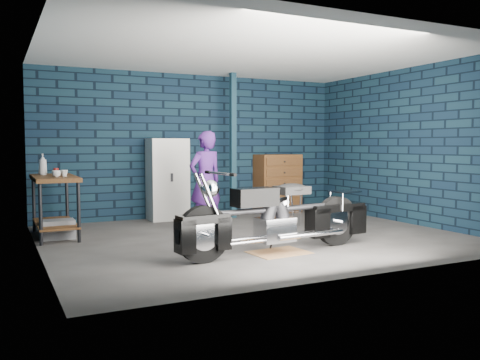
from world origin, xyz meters
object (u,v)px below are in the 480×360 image
at_px(workbench, 55,206).
at_px(shop_stool, 293,207).
at_px(storage_bin, 58,229).
at_px(person, 205,181).
at_px(tool_chest, 278,183).
at_px(motorcycle, 279,211).
at_px(locker, 168,179).

bearing_deg(workbench, shop_stool, -11.74).
xyz_separation_m(storage_bin, shop_stool, (3.66, -0.56, 0.20)).
relative_size(person, storage_bin, 3.55).
relative_size(person, tool_chest, 1.35).
relative_size(storage_bin, tool_chest, 0.38).
distance_m(workbench, person, 2.29).
bearing_deg(tool_chest, workbench, -168.21).
xyz_separation_m(motorcycle, locker, (-0.38, 3.35, 0.21)).
distance_m(person, storage_bin, 2.31).
xyz_separation_m(workbench, person, (2.21, -0.50, 0.34)).
relative_size(tool_chest, shop_stool, 1.75).
relative_size(motorcycle, storage_bin, 5.37).
xyz_separation_m(person, tool_chest, (2.16, 1.41, -0.21)).
height_order(motorcycle, person, person).
xyz_separation_m(motorcycle, tool_chest, (1.94, 3.35, 0.06)).
xyz_separation_m(motorcycle, shop_stool, (1.25, 1.68, -0.19)).
bearing_deg(locker, workbench, -155.95).
bearing_deg(shop_stool, storage_bin, 171.24).
xyz_separation_m(tool_chest, shop_stool, (-0.69, -1.68, -0.25)).
height_order(workbench, locker, locker).
bearing_deg(storage_bin, workbench, 95.69).
bearing_deg(shop_stool, locker, 134.24).
distance_m(motorcycle, person, 1.97).
distance_m(tool_chest, shop_stool, 1.83).
height_order(workbench, tool_chest, tool_chest).
bearing_deg(motorcycle, storage_bin, 132.00).
bearing_deg(workbench, locker, 24.05).
bearing_deg(person, storage_bin, -19.10).
height_order(workbench, motorcycle, motorcycle).
distance_m(motorcycle, locker, 3.38).
distance_m(person, shop_stool, 1.56).
bearing_deg(storage_bin, locker, 28.81).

